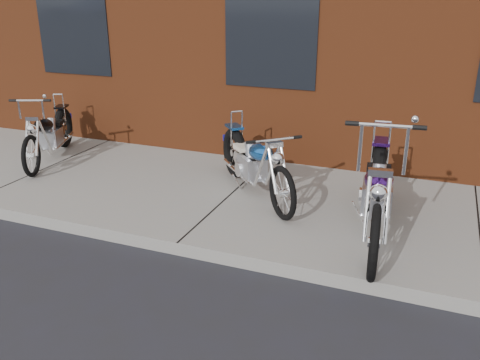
% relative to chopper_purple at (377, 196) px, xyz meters
% --- Properties ---
extents(ground, '(120.00, 120.00, 0.00)m').
position_rel_chopper_purple_xyz_m(ground, '(-1.90, -1.00, -0.60)').
color(ground, black).
rests_on(ground, ground).
extents(sidewalk, '(22.00, 3.00, 0.15)m').
position_rel_chopper_purple_xyz_m(sidewalk, '(-1.90, 0.50, -0.53)').
color(sidewalk, gray).
rests_on(sidewalk, ground).
extents(chopper_purple, '(0.61, 2.51, 1.41)m').
position_rel_chopper_purple_xyz_m(chopper_purple, '(0.00, 0.00, 0.00)').
color(chopper_purple, black).
rests_on(chopper_purple, sidewalk).
extents(chopper_blue, '(1.60, 1.70, 0.97)m').
position_rel_chopper_purple_xyz_m(chopper_blue, '(-1.63, 0.62, -0.05)').
color(chopper_blue, black).
rests_on(chopper_blue, sidewalk).
extents(chopper_third, '(0.90, 1.99, 1.07)m').
position_rel_chopper_purple_xyz_m(chopper_third, '(-5.11, 0.81, -0.07)').
color(chopper_third, black).
rests_on(chopper_third, sidewalk).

